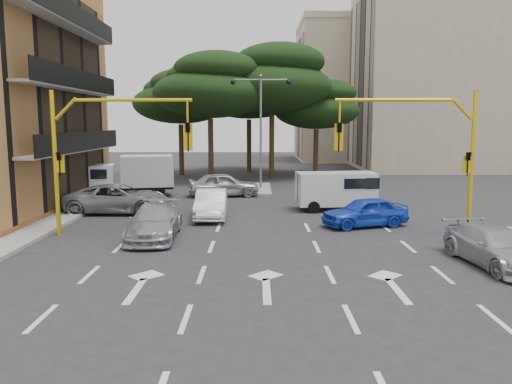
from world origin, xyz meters
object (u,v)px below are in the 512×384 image
(van_white, at_px, (336,191))
(car_silver_parked, at_px, (495,247))
(car_white_hatch, at_px, (211,204))
(car_silver_wagon, at_px, (154,222))
(car_silver_cross_b, at_px, (224,184))
(signal_mast_right, at_px, (429,142))
(car_blue_compact, at_px, (365,212))
(signal_mast_left, at_px, (98,142))
(street_lamp_center, at_px, (261,111))
(box_truck_a, at_px, (132,176))
(car_silver_cross_a, at_px, (119,199))

(van_white, bearing_deg, car_silver_parked, 13.35)
(car_white_hatch, relative_size, van_white, 1.01)
(car_silver_wagon, xyz_separation_m, van_white, (8.43, 6.63, 0.36))
(car_white_hatch, bearing_deg, car_silver_wagon, -115.61)
(car_silver_cross_b, bearing_deg, car_white_hatch, 169.72)
(van_white, bearing_deg, signal_mast_right, 19.35)
(car_blue_compact, xyz_separation_m, van_white, (-0.65, 4.31, 0.37))
(car_silver_parked, bearing_deg, car_silver_cross_b, 115.12)
(signal_mast_left, height_order, street_lamp_center, street_lamp_center)
(car_silver_parked, bearing_deg, box_truck_a, 128.29)
(car_silver_cross_a, bearing_deg, car_silver_wagon, -151.46)
(street_lamp_center, bearing_deg, signal_mast_left, -115.91)
(car_silver_wagon, bearing_deg, car_silver_cross_a, 115.56)
(signal_mast_left, bearing_deg, street_lamp_center, 64.09)
(car_silver_cross_a, relative_size, car_silver_cross_b, 1.21)
(car_silver_wagon, height_order, van_white, van_white)
(van_white, distance_m, box_truck_a, 13.04)
(signal_mast_left, distance_m, street_lamp_center, 15.65)
(car_silver_cross_a, bearing_deg, street_lamp_center, -39.52)
(car_silver_parked, bearing_deg, car_blue_compact, 107.75)
(box_truck_a, bearing_deg, car_silver_cross_a, 174.13)
(car_blue_compact, bearing_deg, car_silver_cross_b, -160.31)
(street_lamp_center, height_order, car_silver_cross_b, street_lamp_center)
(box_truck_a, bearing_deg, signal_mast_right, -138.71)
(street_lamp_center, bearing_deg, car_white_hatch, -103.96)
(car_silver_wagon, bearing_deg, car_white_hatch, 63.97)
(signal_mast_left, xyz_separation_m, van_white, (10.79, 6.07, -2.85))
(car_silver_cross_b, distance_m, box_truck_a, 5.83)
(car_white_hatch, distance_m, car_blue_compact, 7.46)
(car_silver_cross_b, distance_m, car_silver_parked, 18.42)
(car_blue_compact, distance_m, car_silver_cross_b, 11.60)
(car_white_hatch, bearing_deg, car_silver_cross_a, 163.05)
(car_silver_cross_a, xyz_separation_m, box_truck_a, (-0.70, 5.64, 0.55))
(car_silver_parked, height_order, box_truck_a, box_truck_a)
(box_truck_a, bearing_deg, car_silver_parked, -147.01)
(signal_mast_left, relative_size, van_white, 1.45)
(signal_mast_right, distance_m, car_silver_parked, 5.58)
(car_silver_wagon, distance_m, car_silver_parked, 12.67)
(car_white_hatch, distance_m, box_truck_a, 8.99)
(car_white_hatch, relative_size, car_blue_compact, 1.07)
(signal_mast_right, relative_size, signal_mast_left, 1.00)
(car_white_hatch, xyz_separation_m, box_truck_a, (-5.65, 6.97, 0.61))
(car_silver_cross_b, bearing_deg, car_blue_compact, -151.85)
(street_lamp_center, xyz_separation_m, car_silver_wagon, (-4.45, -14.57, -4.75))
(box_truck_a, bearing_deg, car_silver_wagon, -174.79)
(car_silver_cross_a, xyz_separation_m, car_silver_parked, (15.08, -9.62, -0.11))
(signal_mast_left, relative_size, car_silver_cross_b, 1.34)
(signal_mast_right, distance_m, car_blue_compact, 4.26)
(signal_mast_right, xyz_separation_m, car_white_hatch, (-9.34, 3.82, -3.19))
(box_truck_a, bearing_deg, van_white, -124.17)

